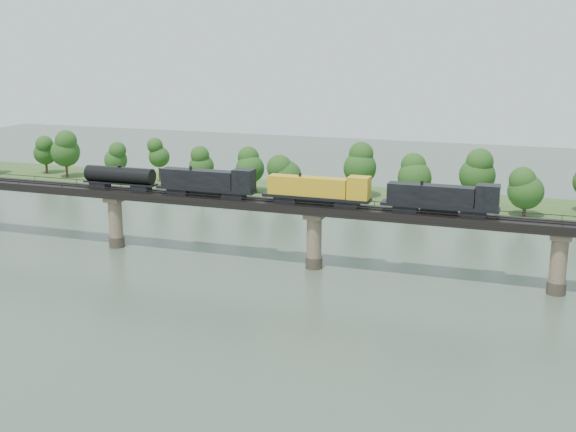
% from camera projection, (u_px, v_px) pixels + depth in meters
% --- Properties ---
extents(ground, '(400.00, 400.00, 0.00)m').
position_uv_depth(ground, '(248.00, 331.00, 99.24)').
color(ground, '#39493B').
rests_on(ground, ground).
extents(far_bank, '(300.00, 24.00, 1.60)m').
position_uv_depth(far_bank, '(381.00, 200.00, 176.87)').
color(far_bank, '#314E1F').
rests_on(far_bank, ground).
extents(bridge, '(236.00, 30.00, 11.50)m').
position_uv_depth(bridge, '(314.00, 238.00, 125.42)').
color(bridge, '#473A2D').
rests_on(bridge, ground).
extents(bridge_superstructure, '(220.00, 4.90, 0.75)m').
position_uv_depth(bridge_superstructure, '(314.00, 202.00, 123.92)').
color(bridge_superstructure, black).
rests_on(bridge_superstructure, bridge).
extents(far_treeline, '(289.06, 17.54, 13.60)m').
position_uv_depth(far_treeline, '(345.00, 169.00, 173.54)').
color(far_treeline, '#382619').
rests_on(far_treeline, far_bank).
extents(freight_train, '(76.65, 2.99, 5.28)m').
position_uv_depth(freight_train, '(279.00, 187.00, 125.49)').
color(freight_train, black).
rests_on(freight_train, bridge).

